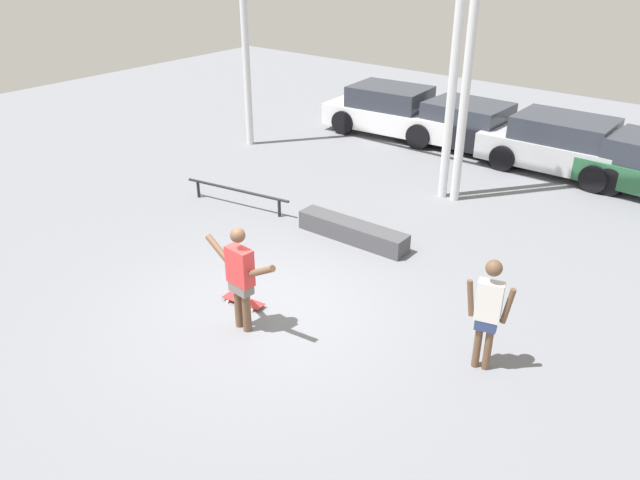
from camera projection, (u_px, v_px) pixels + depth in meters
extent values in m
plane|color=slate|center=(266.00, 313.00, 10.23)|extent=(36.00, 36.00, 0.00)
cylinder|color=brown|center=(239.00, 303.00, 9.73)|extent=(0.13, 0.13, 0.82)
cylinder|color=brown|center=(246.00, 308.00, 9.62)|extent=(0.13, 0.13, 0.82)
cube|color=slate|center=(241.00, 287.00, 9.52)|extent=(0.39, 0.24, 0.18)
cube|color=#DB3838|center=(240.00, 266.00, 9.36)|extent=(0.46, 0.26, 0.59)
sphere|color=brown|center=(238.00, 235.00, 9.12)|extent=(0.23, 0.23, 0.23)
cylinder|color=brown|center=(218.00, 249.00, 9.62)|extent=(0.53, 0.14, 0.36)
cylinder|color=brown|center=(262.00, 271.00, 9.00)|extent=(0.53, 0.14, 0.36)
cube|color=red|center=(243.00, 301.00, 10.44)|extent=(0.77, 0.30, 0.01)
cylinder|color=silver|center=(260.00, 304.00, 10.43)|extent=(0.06, 0.04, 0.05)
cylinder|color=silver|center=(252.00, 310.00, 10.26)|extent=(0.06, 0.04, 0.05)
cylinder|color=silver|center=(236.00, 296.00, 10.66)|extent=(0.06, 0.04, 0.05)
cylinder|color=silver|center=(228.00, 301.00, 10.50)|extent=(0.06, 0.04, 0.05)
cube|color=#47474C|center=(352.00, 231.00, 12.52)|extent=(2.42, 0.51, 0.38)
cylinder|color=black|center=(237.00, 190.00, 13.93)|extent=(2.69, 0.51, 0.06)
cylinder|color=black|center=(198.00, 189.00, 14.50)|extent=(0.07, 0.07, 0.40)
cylinder|color=black|center=(279.00, 208.00, 13.53)|extent=(0.07, 0.07, 0.40)
cylinder|color=silver|center=(244.00, 19.00, 16.58)|extent=(0.20, 0.20, 6.90)
cylinder|color=silver|center=(456.00, 44.00, 13.09)|extent=(0.20, 0.20, 6.90)
cylinder|color=silver|center=(470.00, 46.00, 12.91)|extent=(0.20, 0.20, 6.90)
cube|color=white|center=(394.00, 117.00, 18.79)|extent=(4.18, 2.08, 0.63)
cube|color=#2D333D|center=(390.00, 96.00, 18.59)|extent=(2.35, 1.79, 0.59)
cylinder|color=black|center=(443.00, 122.00, 18.86)|extent=(0.73, 0.28, 0.71)
cylinder|color=black|center=(419.00, 136.00, 17.60)|extent=(0.73, 0.28, 0.71)
cylinder|color=black|center=(371.00, 110.00, 20.11)|extent=(0.73, 0.28, 0.71)
cylinder|color=black|center=(343.00, 122.00, 18.85)|extent=(0.73, 0.28, 0.71)
cube|color=black|center=(471.00, 131.00, 17.58)|extent=(3.95, 1.90, 0.64)
cube|color=#2D333D|center=(468.00, 111.00, 17.42)|extent=(2.19, 1.72, 0.47)
cylinder|color=black|center=(524.00, 138.00, 17.57)|extent=(0.63, 0.23, 0.63)
cylinder|color=black|center=(496.00, 154.00, 16.36)|extent=(0.63, 0.23, 0.63)
cylinder|color=black|center=(448.00, 123.00, 18.96)|extent=(0.63, 0.23, 0.63)
cylinder|color=black|center=(417.00, 136.00, 17.75)|extent=(0.63, 0.23, 0.63)
cube|color=#B7BABF|center=(567.00, 153.00, 15.85)|extent=(4.26, 1.83, 0.66)
cube|color=#2D333D|center=(565.00, 128.00, 15.67)|extent=(2.35, 1.68, 0.55)
cylinder|color=black|center=(630.00, 161.00, 15.82)|extent=(0.67, 0.22, 0.67)
cylinder|color=black|center=(609.00, 181.00, 14.58)|extent=(0.67, 0.22, 0.67)
cylinder|color=black|center=(529.00, 141.00, 17.28)|extent=(0.67, 0.22, 0.67)
cylinder|color=black|center=(503.00, 158.00, 16.04)|extent=(0.67, 0.22, 0.67)
cylinder|color=black|center=(621.00, 160.00, 15.87)|extent=(0.68, 0.27, 0.67)
cylinder|color=black|center=(594.00, 178.00, 14.74)|extent=(0.68, 0.27, 0.67)
cylinder|color=brown|center=(488.00, 345.00, 8.78)|extent=(0.11, 0.11, 0.82)
cylinder|color=brown|center=(478.00, 342.00, 8.83)|extent=(0.11, 0.11, 0.82)
cube|color=navy|center=(486.00, 324.00, 8.65)|extent=(0.33, 0.24, 0.18)
cube|color=silver|center=(489.00, 301.00, 8.48)|extent=(0.38, 0.26, 0.59)
sphere|color=brown|center=(494.00, 268.00, 8.25)|extent=(0.23, 0.23, 0.23)
cylinder|color=brown|center=(508.00, 306.00, 8.40)|extent=(0.17, 0.12, 0.55)
cylinder|color=brown|center=(471.00, 298.00, 8.58)|extent=(0.17, 0.12, 0.55)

